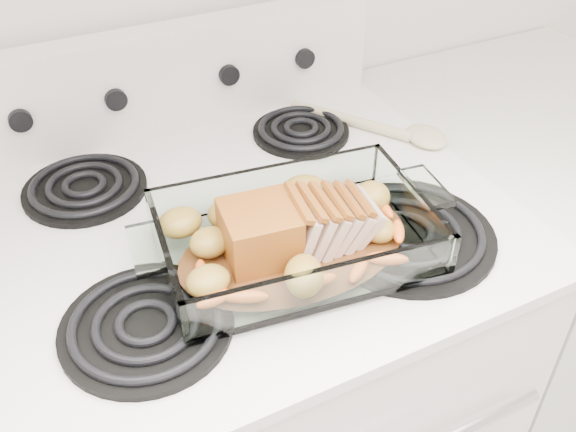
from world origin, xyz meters
name	(u,v)px	position (x,y,z in m)	size (l,w,h in m)	color
electric_range	(250,398)	(0.00, 1.66, 0.48)	(0.78, 0.70, 1.12)	white
counter_right	(512,293)	(0.67, 1.66, 0.47)	(0.58, 0.68, 0.93)	silver
baking_dish	(295,241)	(0.03, 1.53, 0.96)	(0.35, 0.23, 0.07)	silver
pork_roast	(286,230)	(0.02, 1.53, 0.99)	(0.21, 0.09, 0.08)	#914918
roast_vegetables	(281,224)	(0.03, 1.56, 0.97)	(0.33, 0.18, 0.04)	orange
wooden_spoon	(393,129)	(0.33, 1.74, 0.95)	(0.19, 0.25, 0.02)	tan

